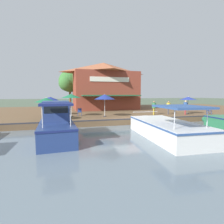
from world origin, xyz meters
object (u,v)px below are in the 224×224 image
patio_umbrella_near_quay_edge (105,97)px  person_mid_patio (168,106)px  patio_umbrella_mid_patio_left (50,99)px  cafe_chair_under_first_umbrella (209,110)px  person_at_quay_edge (185,106)px  motorboat_fourth_along (161,127)px  person_near_entrance (154,106)px  cafe_chair_far_corner_seat (80,112)px  patio_umbrella_by_entrance (188,98)px  patio_umbrella_back_row (71,96)px  waterfront_restaurant (104,86)px  motorboat_far_downstream (57,125)px  tree_downstream_bank (99,80)px  patio_umbrella_far_corner (46,100)px  tree_upstream_bank (69,82)px  cafe_chair_facing_river (53,112)px

patio_umbrella_near_quay_edge → person_mid_patio: 8.23m
patio_umbrella_mid_patio_left → cafe_chair_under_first_umbrella: 19.48m
person_at_quay_edge → motorboat_fourth_along: size_ratio=0.21×
person_near_entrance → cafe_chair_far_corner_seat: bearing=-99.6°
patio_umbrella_by_entrance → person_at_quay_edge: 1.43m
patio_umbrella_near_quay_edge → person_at_quay_edge: (0.84, 9.88, -1.11)m
patio_umbrella_back_row → cafe_chair_under_first_umbrella: bearing=82.5°
patio_umbrella_mid_patio_left → person_at_quay_edge: 16.21m
waterfront_restaurant → motorboat_far_downstream: bearing=-22.9°
motorboat_far_downstream → tree_downstream_bank: (-21.11, 7.23, 4.77)m
patio_umbrella_far_corner → tree_upstream_bank: size_ratio=0.32×
cafe_chair_facing_river → patio_umbrella_by_entrance: bearing=82.6°
patio_umbrella_near_quay_edge → patio_umbrella_mid_patio_left: bearing=-116.4°
waterfront_restaurant → motorboat_far_downstream: 19.11m
patio_umbrella_near_quay_edge → person_mid_patio: bearing=90.7°
person_at_quay_edge → waterfront_restaurant: bearing=-147.3°
patio_umbrella_far_corner → cafe_chair_under_first_umbrella: bearing=91.0°
motorboat_fourth_along → tree_upstream_bank: size_ratio=1.20×
patio_umbrella_back_row → person_mid_patio: bearing=85.0°
patio_umbrella_far_corner → patio_umbrella_back_row: size_ratio=0.86×
patio_umbrella_back_row → cafe_chair_under_first_umbrella: (2.19, 16.69, -1.82)m
patio_umbrella_by_entrance → tree_downstream_bank: 17.30m
patio_umbrella_far_corner → person_near_entrance: size_ratio=1.31×
waterfront_restaurant → tree_downstream_bank: size_ratio=1.47×
cafe_chair_facing_river → motorboat_fourth_along: bearing=40.0°
person_near_entrance → motorboat_far_downstream: 12.97m
patio_umbrella_by_entrance → cafe_chair_facing_river: (-2.12, -16.36, -1.50)m
patio_umbrella_near_quay_edge → tree_downstream_bank: 15.08m
waterfront_restaurant → tree_upstream_bank: size_ratio=1.52×
cafe_chair_far_corner_seat → motorboat_fourth_along: 10.59m
cafe_chair_facing_river → cafe_chair_far_corner_seat: bearing=84.2°
person_near_entrance → tree_upstream_bank: bearing=-147.6°
waterfront_restaurant → cafe_chair_far_corner_seat: bearing=-28.7°
patio_umbrella_mid_patio_left → cafe_chair_far_corner_seat: patio_umbrella_mid_patio_left is taller
patio_umbrella_back_row → motorboat_fourth_along: (8.73, 6.01, -2.17)m
patio_umbrella_far_corner → tree_upstream_bank: (-16.47, 2.69, 2.84)m
patio_umbrella_mid_patio_left → patio_umbrella_back_row: (1.80, 2.31, 0.32)m
patio_umbrella_by_entrance → cafe_chair_far_corner_seat: size_ratio=2.60×
person_near_entrance → motorboat_fourth_along: size_ratio=0.20×
patio_umbrella_by_entrance → cafe_chair_far_corner_seat: (-1.82, -13.38, -1.50)m
patio_umbrella_back_row → person_near_entrance: bearing=84.6°
cafe_chair_under_first_umbrella → cafe_chair_facing_river: bearing=-99.3°
motorboat_far_downstream → person_at_quay_edge: bearing=110.9°
person_near_entrance → motorboat_fourth_along: (7.80, -3.73, -0.93)m
patio_umbrella_by_entrance → motorboat_fourth_along: 11.33m
cafe_chair_far_corner_seat → person_near_entrance: bearing=80.4°
patio_umbrella_mid_patio_left → tree_downstream_bank: size_ratio=0.31×
cafe_chair_far_corner_seat → cafe_chair_under_first_umbrella: same height
person_at_quay_edge → person_mid_patio: (-0.94, -1.74, -0.07)m
person_at_quay_edge → motorboat_far_downstream: 15.85m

